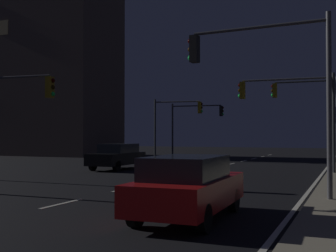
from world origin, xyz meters
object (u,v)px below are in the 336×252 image
Objects in this scene: traffic_light_far_center at (20,104)px; traffic_light_far_right at (289,102)px; traffic_light_far_left at (308,103)px; building_distant at (18,65)px; car at (188,186)px; traffic_light_mid_left at (195,119)px; traffic_light_overhead_east at (176,117)px; traffic_light_near_left at (264,70)px; car_oncoming at (117,156)px.

traffic_light_far_center is 13.84m from traffic_light_far_right.
traffic_light_far_left is 0.25× the size of building_distant.
traffic_light_mid_left is at bearing 109.14° from car.
building_distant reaches higher than traffic_light_overhead_east.
traffic_light_mid_left is at bearing 88.21° from traffic_light_overhead_east.
car is at bearing -105.28° from traffic_light_near_left.
traffic_light_mid_left is 22.15m from building_distant.
traffic_light_far_center is (-0.59, -22.41, -0.14)m from traffic_light_mid_left.
car is 25.47m from traffic_light_overhead_east.
traffic_light_far_center is 0.97× the size of traffic_light_overhead_east.
traffic_light_far_center is (-11.35, 1.30, -0.72)m from traffic_light_near_left.
traffic_light_far_left is 1.13× the size of traffic_light_mid_left.
traffic_light_near_left reaches higher than car_oncoming.
traffic_light_overhead_east is (-0.28, 10.29, 2.83)m from car_oncoming.
traffic_light_far_left is at bearing -19.19° from traffic_light_overhead_east.
traffic_light_mid_left is (-0.14, 14.75, 2.83)m from car_oncoming.
traffic_light_near_left reaches higher than traffic_light_far_center.
traffic_light_overhead_east is (-0.14, -4.45, 0.00)m from traffic_light_mid_left.
traffic_light_near_left is 1.15× the size of traffic_light_far_center.
traffic_light_far_center is at bearing -47.39° from building_distant.
car is 42.56m from building_distant.
car is at bearing -92.67° from traffic_light_far_right.
building_distant reaches higher than traffic_light_far_left.
traffic_light_mid_left reaches higher than car.
car_oncoming is at bearing 126.08° from car.
traffic_light_near_left is 22.13m from traffic_light_overhead_east.
traffic_light_far_left reaches higher than traffic_light_far_right.
traffic_light_near_left is (10.77, -23.70, 0.58)m from traffic_light_mid_left.
car is 1.01× the size of car_oncoming.
traffic_light_overhead_east is (-10.91, 19.25, -0.58)m from traffic_light_near_left.
car is at bearing -70.86° from traffic_light_mid_left.
car is 16.15m from car_oncoming.
traffic_light_mid_left is (-9.65, 27.80, 2.83)m from car.
traffic_light_mid_left reaches higher than traffic_light_far_center.
traffic_light_overhead_east is (-9.79, 23.35, 2.83)m from car.
building_distant is (-31.51, 13.88, 6.15)m from traffic_light_far_right.
traffic_light_mid_left is 0.88× the size of traffic_light_near_left.
traffic_light_far_center is at bearing -141.89° from traffic_light_far_right.
traffic_light_overhead_east is at bearing 137.96° from traffic_light_far_right.
traffic_light_far_left is 15.45m from traffic_light_near_left.
car_oncoming is at bearing 84.58° from traffic_light_far_center.
traffic_light_overhead_east reaches higher than car_oncoming.
traffic_light_near_left is at bearing 74.72° from car.
car_oncoming is at bearing -88.44° from traffic_light_overhead_east.
traffic_light_near_left is at bearing -65.57° from traffic_light_mid_left.
building_distant is (-21.21, 0.02, 6.39)m from traffic_light_mid_left.
traffic_light_far_left reaches higher than car.
traffic_light_far_left is (10.64, 6.49, 3.37)m from car_oncoming.
car_oncoming is 14.31m from traffic_light_near_left.
traffic_light_far_right is at bearing 92.73° from traffic_light_near_left.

